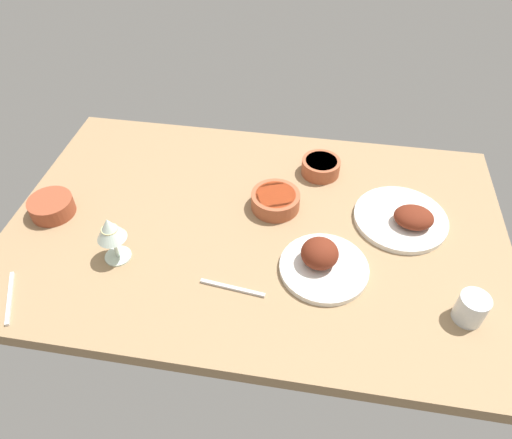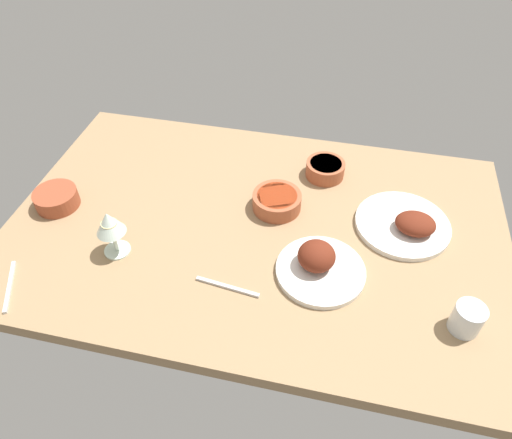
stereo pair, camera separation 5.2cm
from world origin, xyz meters
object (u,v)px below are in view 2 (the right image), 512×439
Objects in this scene: plate_near_viewer at (319,264)px; water_tumbler at (467,319)px; bowl_soup at (325,169)px; bowl_sauce at (277,201)px; plate_center_main at (406,224)px; bowl_cream at (56,198)px; spoon_loose at (228,287)px; fork_loose at (10,286)px; wine_glass at (110,225)px.

plate_near_viewer is 36.22cm from water_tumbler.
plate_near_viewer reaches higher than water_tumbler.
plate_near_viewer is 39.16cm from bowl_soup.
plate_center_main is at bearing 178.88° from bowl_sauce.
bowl_cream is 1.04× the size of bowl_soup.
plate_near_viewer reaches higher than bowl_soup.
water_tumbler is 0.45× the size of spoon_loose.
bowl_cream is (78.19, -8.18, 0.09)cm from plate_near_viewer.
fork_loose is at bearing 35.77° from bowl_sauce.
bowl_sauce is at bearing -1.12° from plate_center_main.
bowl_cream is 0.90× the size of wine_glass.
spoon_loose is (18.60, 49.34, -2.30)cm from bowl_soup.
wine_glass is at bearing 40.86° from bowl_soup.
bowl_cream is at bearing -5.97° from plate_near_viewer.
plate_center_main is 2.19× the size of bowl_soup.
wine_glass is (75.62, 25.21, 8.12)cm from plate_center_main.
plate_near_viewer is 54.21cm from wine_glass.
water_tumbler is (-113.13, 17.66, 1.04)cm from bowl_cream.
bowl_sauce is at bearing -54.88° from plate_near_viewer.
fork_loose is at bearing 6.51° from water_tumbler.
plate_near_viewer is 77.91cm from fork_loose.
bowl_soup is (-12.06, -17.93, 0.01)cm from bowl_sauce.
bowl_cream reaches higher than spoon_loose.
water_tumbler is (-88.44, 4.67, -6.15)cm from wine_glass.
spoon_loose is (43.50, 30.68, -1.41)cm from plate_center_main.
plate_center_main is 1.64× the size of fork_loose.
bowl_soup is (2.80, -39.06, 0.05)cm from plate_near_viewer.
plate_center_main is 105.70cm from fork_loose.
spoon_loose is (21.39, 10.28, -2.25)cm from plate_near_viewer.
plate_center_main reaches higher than spoon_loose.
bowl_cream reaches higher than fork_loose.
water_tumbler is at bearing 127.87° from bowl_soup.
wine_glass is (38.65, 25.93, 7.23)cm from bowl_sauce.
wine_glass reaches higher than spoon_loose.
wine_glass is at bearing 152.25° from bowl_cream.
bowl_sauce is 21.61cm from bowl_soup.
water_tumbler is (-37.73, 48.53, 1.07)cm from bowl_soup.
spoon_loose is (56.33, 0.81, -3.38)cm from water_tumbler.
wine_glass is 0.87× the size of fork_loose.
fork_loose is (59.85, 43.12, -2.29)cm from bowl_sauce.
bowl_soup is 61.48cm from water_tumbler.
wine_glass is at bearing -76.49° from fork_loose.
plate_near_viewer is at bearing 42.70° from plate_center_main.
plate_near_viewer reaches higher than bowl_cream.
plate_near_viewer is 1.83× the size of bowl_cream.
water_tumbler is 56.44cm from spoon_loose.
spoon_loose is (-53.31, -11.71, 0.00)cm from fork_loose.
bowl_soup is 94.36cm from fork_loose.
wine_glass reaches higher than bowl_sauce.
water_tumbler is at bearing 113.23° from plate_center_main.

